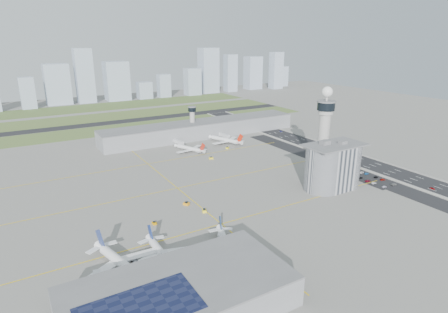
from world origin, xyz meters
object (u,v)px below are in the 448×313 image
tug_2 (204,210)px  car_lot_10 (362,172)px  tug_3 (186,203)px  car_hw_1 (332,151)px  car_lot_9 (367,174)px  jet_bridge_far_1 (220,135)px  car_lot_7 (383,180)px  airplane_near_b (163,251)px  car_lot_2 (368,181)px  airplane_far_a (189,146)px  jet_bridge_far_0 (175,142)px  tug_5 (227,148)px  jet_bridge_near_0 (99,295)px  car_hw_2 (281,131)px  airplane_near_a (122,259)px  car_lot_1 (374,183)px  car_lot_0 (384,187)px  car_lot_6 (394,184)px  admin_building (333,166)px  control_tower (324,126)px  tug_0 (154,250)px  car_lot_8 (376,177)px  airplane_near_c (227,242)px  car_lot_3 (360,178)px  car_lot_5 (344,171)px  car_hw_0 (432,188)px  secondary_tower (192,119)px  car_lot_4 (352,175)px  airplane_far_b (225,137)px  tug_1 (154,223)px  jet_bridge_near_1 (171,272)px  jet_bridge_near_2 (231,253)px

tug_2 → car_lot_10: bearing=20.2°
tug_3 → car_hw_1: size_ratio=1.06×
car_lot_9 → car_hw_1: size_ratio=1.15×
jet_bridge_far_1 → car_lot_7: (42.11, -163.54, -2.27)m
airplane_near_b → car_lot_2: (163.66, 20.01, -4.72)m
airplane_far_a → jet_bridge_far_0: bearing=-18.0°
jet_bridge_far_0 → tug_5: (37.00, -37.04, -1.88)m
jet_bridge_near_0 → car_lot_9: 211.65m
tug_3 → car_lot_10: 140.10m
airplane_near_b → car_hw_2: size_ratio=8.71×
airplane_near_a → car_lot_1: size_ratio=11.83×
car_lot_0 → car_lot_10: bearing=-14.3°
car_lot_6 → admin_building: bearing=69.4°
control_tower → airplane_near_b: size_ratio=1.68×
tug_5 → jet_bridge_far_1: bearing=118.9°
tug_3 → jet_bridge_far_0: bearing=-143.1°
tug_0 → car_lot_8: bearing=10.4°
control_tower → airplane_near_c: 142.18m
tug_5 → car_lot_2: size_ratio=0.72×
car_lot_10 → car_lot_3: bearing=119.3°
car_lot_2 → car_lot_5: size_ratio=1.26×
jet_bridge_far_1 → car_lot_8: (42.02, -157.76, -2.19)m
car_lot_9 → car_hw_0: car_lot_9 is taller
car_lot_3 → car_hw_2: car_hw_2 is taller
tug_0 → tug_2: tug_2 is taller
secondary_tower → admin_building: size_ratio=0.76×
jet_bridge_far_1 → tug_5: bearing=-29.3°
secondary_tower → car_lot_0: bearing=-74.4°
tug_5 → car_lot_9: (55.10, -112.36, -0.34)m
car_lot_4 → airplane_far_b: bearing=14.8°
tug_2 → car_lot_0: tug_2 is taller
airplane_near_b → car_lot_3: (164.25, 27.03, -4.77)m
tug_1 → car_lot_6: (164.81, -30.44, -0.16)m
jet_bridge_near_0 → car_hw_0: size_ratio=4.02×
secondary_tower → car_lot_4: size_ratio=9.19×
airplane_near_b → airplane_far_a: bearing=151.0°
control_tower → admin_building: size_ratio=1.54×
airplane_near_a → car_hw_2: bearing=112.6°
airplane_far_b → car_lot_10: 134.78m
airplane_near_a → car_lot_9: bearing=84.1°
admin_building → car_lot_7: 45.63m
jet_bridge_near_0 → car_lot_6: bearing=-74.6°
tug_3 → car_lot_1: (128.95, -35.30, -0.41)m
secondary_tower → car_hw_1: bearing=-52.8°
car_lot_1 → car_lot_2: bearing=11.7°
admin_building → airplane_far_a: (-47.50, 127.00, -10.26)m
jet_bridge_near_1 → car_hw_0: size_ratio=4.02×
car_lot_4 → admin_building: bearing=104.2°
jet_bridge_near_2 → tug_0: bearing=61.4°
car_lot_7 → car_lot_0: bearing=139.6°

